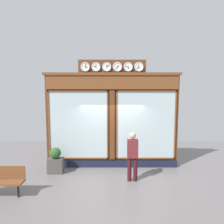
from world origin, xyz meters
The scene contains 6 objects.
ground_plane centered at (0.00, 2.80, 0.00)m, with size 14.00×14.00×0.00m, color slate.
shop_facade centered at (0.00, -0.13, 1.90)m, with size 5.28×0.42×4.22m.
pedestrian centered at (-0.69, 1.27, 0.93)m, with size 0.37×0.23×1.69m.
planter_box centered at (2.10, 0.58, 0.28)m, with size 0.56×0.36×0.55m, color #4C4742.
planter_shrub centered at (2.10, 0.58, 0.76)m, with size 0.41×0.41×0.41m, color #285623.
street_bench centered at (3.27, 2.31, 0.52)m, with size 1.40×0.40×0.87m.
Camera 1 is at (-0.00, 8.25, 3.15)m, focal length 34.26 mm.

